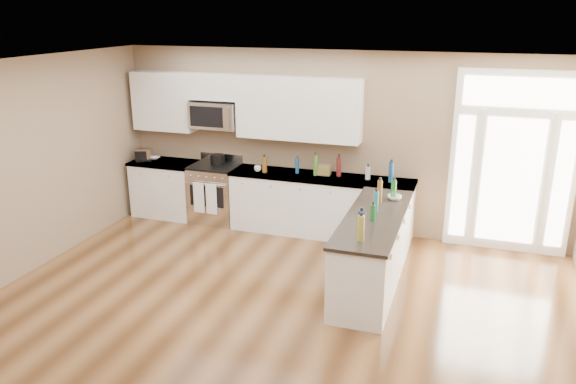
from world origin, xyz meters
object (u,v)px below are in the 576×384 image
(toaster_oven, at_px, (144,155))
(peninsula_cabinet, at_px, (373,253))
(kitchen_range, at_px, (215,193))
(stockpot, at_px, (217,159))

(toaster_oven, bearing_deg, peninsula_cabinet, -38.89)
(peninsula_cabinet, height_order, toaster_oven, toaster_oven)
(peninsula_cabinet, relative_size, kitchen_range, 2.15)
(peninsula_cabinet, xyz_separation_m, stockpot, (-2.85, 1.53, 0.60))
(peninsula_cabinet, xyz_separation_m, toaster_oven, (-4.13, 1.39, 0.61))
(peninsula_cabinet, relative_size, toaster_oven, 9.30)
(peninsula_cabinet, relative_size, stockpot, 10.03)
(peninsula_cabinet, distance_m, kitchen_range, 3.22)
(peninsula_cabinet, distance_m, stockpot, 3.30)
(stockpot, distance_m, toaster_oven, 1.29)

